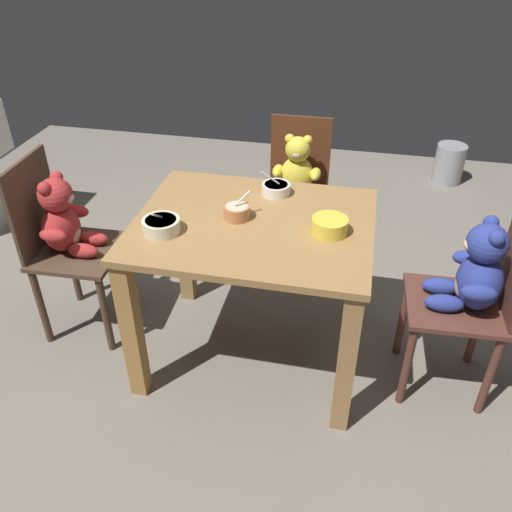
% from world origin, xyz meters
% --- Properties ---
extents(ground_plane, '(5.20, 5.20, 0.04)m').
position_xyz_m(ground_plane, '(0.00, 0.00, -0.02)').
color(ground_plane, slate).
extents(dining_table, '(1.00, 0.81, 0.74)m').
position_xyz_m(dining_table, '(0.00, 0.00, 0.59)').
color(dining_table, olive).
rests_on(dining_table, ground_plane).
extents(teddy_chair_near_left, '(0.40, 0.41, 0.91)m').
position_xyz_m(teddy_chair_near_left, '(-0.92, 0.03, 0.57)').
color(teddy_chair_near_left, '#4A3527').
rests_on(teddy_chair_near_left, ground_plane).
extents(teddy_chair_far_center, '(0.38, 0.39, 0.87)m').
position_xyz_m(teddy_chair_far_center, '(0.07, 0.82, 0.55)').
color(teddy_chair_far_center, '#552C18').
rests_on(teddy_chair_far_center, ground_plane).
extents(teddy_chair_near_right, '(0.41, 0.39, 0.95)m').
position_xyz_m(teddy_chair_near_right, '(0.92, -0.01, 0.58)').
color(teddy_chair_near_right, '#562F26').
rests_on(teddy_chair_near_right, ground_plane).
extents(porridge_bowl_white_far_center, '(0.14, 0.13, 0.11)m').
position_xyz_m(porridge_bowl_white_far_center, '(0.05, 0.26, 0.77)').
color(porridge_bowl_white_far_center, white).
rests_on(porridge_bowl_white_far_center, dining_table).
extents(porridge_bowl_cream_near_left, '(0.15, 0.16, 0.13)m').
position_xyz_m(porridge_bowl_cream_near_left, '(-0.35, -0.16, 0.77)').
color(porridge_bowl_cream_near_left, beige).
rests_on(porridge_bowl_cream_near_left, dining_table).
extents(porridge_bowl_terracotta_center, '(0.11, 0.11, 0.11)m').
position_xyz_m(porridge_bowl_terracotta_center, '(-0.08, 0.02, 0.77)').
color(porridge_bowl_terracotta_center, '#BD7649').
rests_on(porridge_bowl_terracotta_center, dining_table).
extents(porridge_bowl_yellow_near_right, '(0.15, 0.15, 0.06)m').
position_xyz_m(porridge_bowl_yellow_near_right, '(0.32, -0.02, 0.78)').
color(porridge_bowl_yellow_near_right, yellow).
rests_on(porridge_bowl_yellow_near_right, dining_table).
extents(metal_pail, '(0.22, 0.22, 0.30)m').
position_xyz_m(metal_pail, '(1.07, 2.15, 0.15)').
color(metal_pail, '#93969B').
rests_on(metal_pail, ground_plane).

